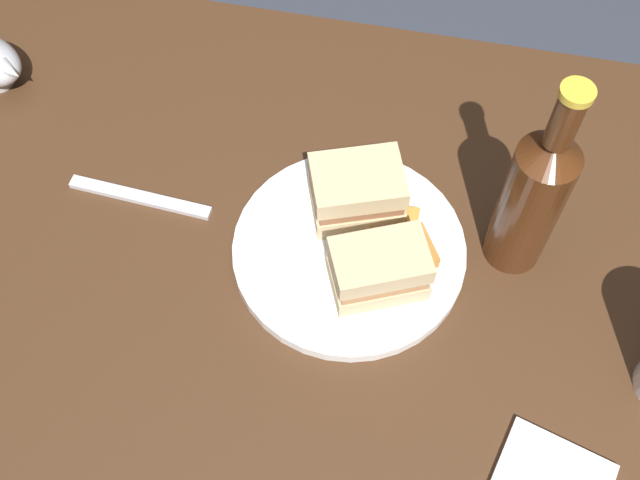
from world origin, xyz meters
name	(u,v)px	position (x,y,z in m)	size (l,w,h in m)	color
ground_plane	(303,430)	(0.00, 0.00, 0.00)	(6.00, 6.00, 0.00)	#333842
dining_table	(298,363)	(0.00, 0.00, 0.36)	(1.30, 0.76, 0.71)	#422816
plate	(349,250)	(-0.07, -0.01, 0.72)	(0.27, 0.27, 0.02)	white
sandwich_half_left	(379,269)	(-0.11, 0.03, 0.76)	(0.12, 0.10, 0.07)	#CCB284
sandwich_half_right	(357,191)	(-0.06, -0.07, 0.76)	(0.12, 0.11, 0.07)	#CCB284
potato_wedge_front	(396,246)	(-0.12, -0.02, 0.74)	(0.05, 0.02, 0.02)	gold
potato_wedge_middle	(408,225)	(-0.13, -0.05, 0.73)	(0.04, 0.02, 0.02)	gold
potato_wedge_back	(413,255)	(-0.14, -0.01, 0.73)	(0.05, 0.02, 0.01)	gold
potato_wedge_left_edge	(386,217)	(-0.10, -0.05, 0.74)	(0.05, 0.02, 0.02)	gold
potato_wedge_right_edge	(421,247)	(-0.15, -0.02, 0.74)	(0.05, 0.02, 0.02)	#AD702D
cider_bottle	(533,197)	(-0.25, -0.06, 0.82)	(0.07, 0.07, 0.28)	#47230F
fork	(140,197)	(0.20, -0.04, 0.71)	(0.18, 0.02, 0.01)	silver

